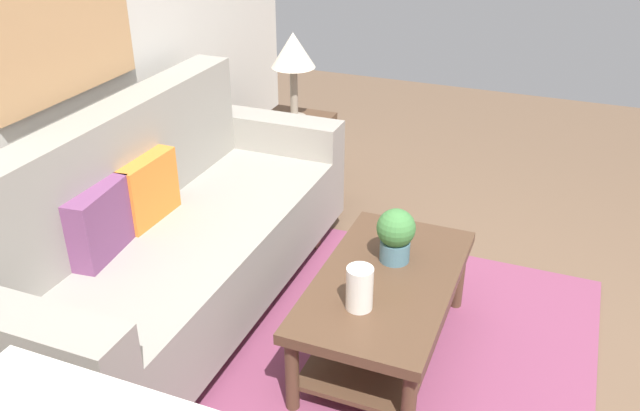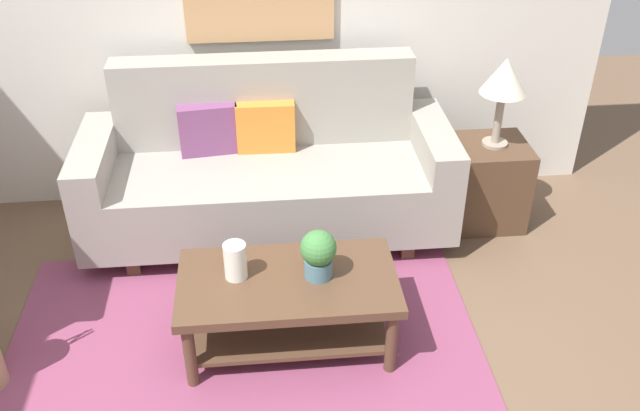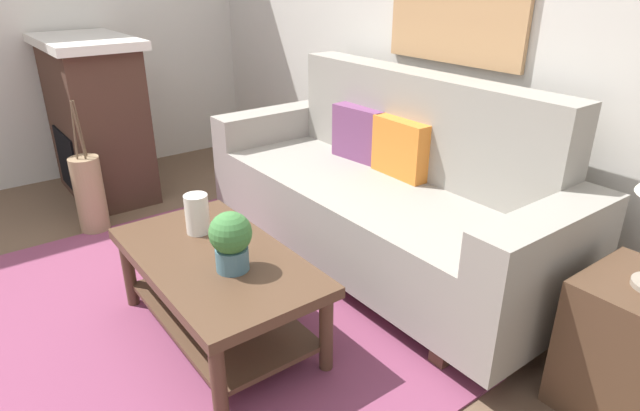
{
  "view_description": "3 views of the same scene",
  "coord_description": "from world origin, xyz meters",
  "px_view_note": "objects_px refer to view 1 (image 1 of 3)",
  "views": [
    {
      "loc": [
        -2.18,
        -0.08,
        2.12
      ],
      "look_at": [
        0.36,
        0.94,
        0.66
      ],
      "focal_mm": 37.38,
      "sensor_mm": 36.0,
      "label": 1
    },
    {
      "loc": [
        0.13,
        -2.16,
        2.63
      ],
      "look_at": [
        0.45,
        1.08,
        0.52
      ],
      "focal_mm": 39.31,
      "sensor_mm": 36.0,
      "label": 2
    },
    {
      "loc": [
        2.18,
        -0.3,
        1.6
      ],
      "look_at": [
        0.38,
        1.05,
        0.59
      ],
      "focal_mm": 30.03,
      "sensor_mm": 36.0,
      "label": 3
    }
  ],
  "objects_px": {
    "tabletop_vase": "(360,288)",
    "throw_pillow_plum": "(100,222)",
    "table_lamp": "(293,54)",
    "coffee_table": "(385,299)",
    "side_table": "(295,158)",
    "potted_plant_tabletop": "(396,234)",
    "throw_pillow_orange": "(147,189)",
    "couch": "(174,238)"
  },
  "relations": [
    {
      "from": "coffee_table",
      "to": "table_lamp",
      "type": "relative_size",
      "value": 1.93
    },
    {
      "from": "couch",
      "to": "throw_pillow_orange",
      "type": "distance_m",
      "value": 0.28
    },
    {
      "from": "couch",
      "to": "potted_plant_tabletop",
      "type": "relative_size",
      "value": 8.61
    },
    {
      "from": "potted_plant_tabletop",
      "to": "throw_pillow_plum",
      "type": "bearing_deg",
      "value": 115.56
    },
    {
      "from": "table_lamp",
      "to": "potted_plant_tabletop",
      "type": "bearing_deg",
      "value": -139.36
    },
    {
      "from": "tabletop_vase",
      "to": "throw_pillow_plum",
      "type": "bearing_deg",
      "value": 97.92
    },
    {
      "from": "table_lamp",
      "to": "coffee_table",
      "type": "bearing_deg",
      "value": -142.49
    },
    {
      "from": "side_table",
      "to": "table_lamp",
      "type": "relative_size",
      "value": 0.98
    },
    {
      "from": "coffee_table",
      "to": "potted_plant_tabletop",
      "type": "height_order",
      "value": "potted_plant_tabletop"
    },
    {
      "from": "couch",
      "to": "throw_pillow_plum",
      "type": "bearing_deg",
      "value": 160.4
    },
    {
      "from": "throw_pillow_plum",
      "to": "table_lamp",
      "type": "bearing_deg",
      "value": -4.76
    },
    {
      "from": "couch",
      "to": "side_table",
      "type": "height_order",
      "value": "couch"
    },
    {
      "from": "throw_pillow_plum",
      "to": "throw_pillow_orange",
      "type": "height_order",
      "value": "same"
    },
    {
      "from": "coffee_table",
      "to": "tabletop_vase",
      "type": "distance_m",
      "value": 0.33
    },
    {
      "from": "throw_pillow_plum",
      "to": "potted_plant_tabletop",
      "type": "bearing_deg",
      "value": -64.44
    },
    {
      "from": "throw_pillow_orange",
      "to": "table_lamp",
      "type": "bearing_deg",
      "value": -5.93
    },
    {
      "from": "throw_pillow_plum",
      "to": "couch",
      "type": "bearing_deg",
      "value": -19.6
    },
    {
      "from": "throw_pillow_orange",
      "to": "table_lamp",
      "type": "distance_m",
      "value": 1.47
    },
    {
      "from": "throw_pillow_plum",
      "to": "side_table",
      "type": "xyz_separation_m",
      "value": [
        1.78,
        -0.15,
        -0.4
      ]
    },
    {
      "from": "tabletop_vase",
      "to": "table_lamp",
      "type": "height_order",
      "value": "table_lamp"
    },
    {
      "from": "coffee_table",
      "to": "potted_plant_tabletop",
      "type": "relative_size",
      "value": 4.2
    },
    {
      "from": "side_table",
      "to": "throw_pillow_orange",
      "type": "bearing_deg",
      "value": 174.07
    },
    {
      "from": "side_table",
      "to": "couch",
      "type": "bearing_deg",
      "value": 179.09
    },
    {
      "from": "throw_pillow_plum",
      "to": "coffee_table",
      "type": "distance_m",
      "value": 1.32
    },
    {
      "from": "couch",
      "to": "potted_plant_tabletop",
      "type": "distance_m",
      "value": 1.09
    },
    {
      "from": "coffee_table",
      "to": "tabletop_vase",
      "type": "xyz_separation_m",
      "value": [
        -0.25,
        0.04,
        0.21
      ]
    },
    {
      "from": "side_table",
      "to": "tabletop_vase",
      "type": "bearing_deg",
      "value": -148.17
    },
    {
      "from": "tabletop_vase",
      "to": "side_table",
      "type": "xyz_separation_m",
      "value": [
        1.62,
        1.01,
        -0.25
      ]
    },
    {
      "from": "throw_pillow_orange",
      "to": "couch",
      "type": "bearing_deg",
      "value": -90.0
    },
    {
      "from": "potted_plant_tabletop",
      "to": "side_table",
      "type": "bearing_deg",
      "value": 40.64
    },
    {
      "from": "couch",
      "to": "coffee_table",
      "type": "relative_size",
      "value": 2.05
    },
    {
      "from": "coffee_table",
      "to": "table_lamp",
      "type": "xyz_separation_m",
      "value": [
        1.37,
        1.05,
        0.68
      ]
    },
    {
      "from": "table_lamp",
      "to": "couch",
      "type": "bearing_deg",
      "value": 179.09
    },
    {
      "from": "potted_plant_tabletop",
      "to": "coffee_table",
      "type": "bearing_deg",
      "value": -176.78
    },
    {
      "from": "tabletop_vase",
      "to": "throw_pillow_orange",
      "type": "bearing_deg",
      "value": 80.55
    },
    {
      "from": "throw_pillow_orange",
      "to": "tabletop_vase",
      "type": "relative_size",
      "value": 1.87
    },
    {
      "from": "couch",
      "to": "tabletop_vase",
      "type": "relative_size",
      "value": 11.68
    },
    {
      "from": "table_lamp",
      "to": "side_table",
      "type": "bearing_deg",
      "value": 180.0
    },
    {
      "from": "coffee_table",
      "to": "table_lamp",
      "type": "distance_m",
      "value": 1.85
    },
    {
      "from": "throw_pillow_orange",
      "to": "side_table",
      "type": "bearing_deg",
      "value": -5.93
    },
    {
      "from": "potted_plant_tabletop",
      "to": "side_table",
      "type": "distance_m",
      "value": 1.62
    },
    {
      "from": "potted_plant_tabletop",
      "to": "table_lamp",
      "type": "distance_m",
      "value": 1.65
    }
  ]
}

